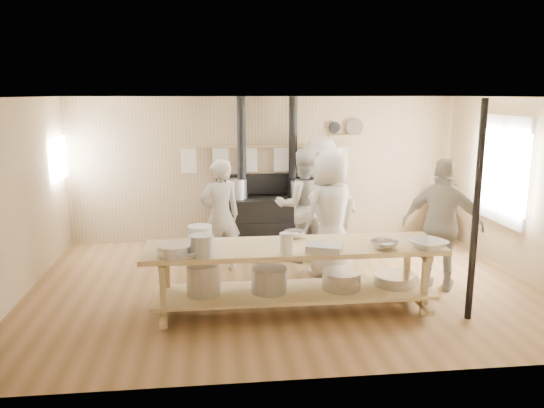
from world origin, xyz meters
name	(u,v)px	position (x,y,z in m)	size (l,w,h in m)	color
ground	(284,285)	(0.00, 0.00, 0.00)	(7.00, 7.00, 0.00)	brown
room_shell	(284,171)	(0.00, 0.00, 1.62)	(7.00, 7.00, 7.00)	tan
window_right	(503,170)	(3.47, 0.60, 1.50)	(0.09, 1.50, 1.65)	beige
left_opening	(60,159)	(-3.45, 2.00, 1.60)	(0.00, 0.90, 0.90)	white
stove	(267,216)	(-0.01, 2.12, 0.52)	(1.90, 0.75, 2.60)	black
towel_rail	(266,155)	(0.00, 2.40, 1.56)	(3.00, 0.04, 0.47)	tan
back_wall_shelf	(346,130)	(1.46, 2.43, 2.00)	(0.63, 0.14, 0.32)	tan
prep_table	(293,271)	(-0.01, -0.90, 0.52)	(3.60, 0.90, 0.85)	tan
support_post	(476,213)	(2.05, -1.35, 1.30)	(0.08, 0.08, 2.60)	black
cook_far_left	(220,216)	(-0.86, 0.73, 0.86)	(0.62, 0.41, 1.71)	#B0AA9C
cook_left	(303,205)	(0.45, 1.13, 0.90)	(0.88, 0.68, 1.81)	#B0AA9C
cook_center	(330,214)	(0.74, 0.38, 0.93)	(0.91, 0.59, 1.86)	#B0AA9C
cook_right	(442,225)	(2.11, -0.37, 0.91)	(1.06, 0.44, 1.81)	#B0AA9C
cook_by_window	(321,192)	(0.91, 1.95, 0.96)	(1.24, 0.71, 1.92)	#B0AA9C
chair	(441,225)	(3.16, 1.97, 0.30)	(0.63, 0.63, 1.03)	brown
bowl_white_a	(186,253)	(-1.28, -1.23, 0.89)	(0.34, 0.34, 0.08)	silver
bowl_steel_a	(294,234)	(0.05, -0.57, 0.89)	(0.27, 0.27, 0.09)	silver
bowl_white_b	(428,244)	(1.55, -1.23, 0.90)	(0.42, 0.42, 0.10)	silver
bowl_steel_b	(384,245)	(1.03, -1.19, 0.90)	(0.32, 0.32, 0.10)	silver
roasting_pan	(324,248)	(0.30, -1.23, 0.89)	(0.40, 0.27, 0.09)	#B2B2B7
mixing_bowl_large	(176,250)	(-1.40, -1.17, 0.92)	(0.42, 0.42, 0.13)	silver
bucket_galv	(202,246)	(-1.10, -1.23, 0.97)	(0.27, 0.27, 0.25)	gray
deep_bowl_enamel	(200,233)	(-1.13, -0.57, 0.94)	(0.30, 0.30, 0.19)	silver
pitcher	(286,243)	(-0.14, -1.23, 0.97)	(0.15, 0.15, 0.24)	silver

